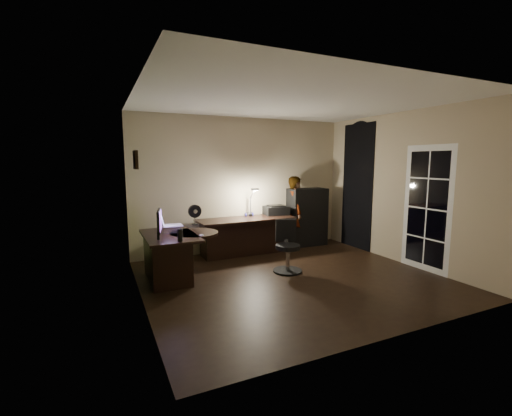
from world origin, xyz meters
name	(u,v)px	position (x,y,z in m)	size (l,w,h in m)	color
floor	(293,279)	(0.00, 0.00, -0.01)	(4.50, 4.00, 0.01)	black
ceiling	(295,101)	(0.00, 0.00, 2.71)	(4.50, 4.00, 0.01)	silver
wall_back	(243,185)	(0.00, 2.00, 1.35)	(4.50, 0.01, 2.70)	tan
wall_front	(399,210)	(0.00, -2.00, 1.35)	(4.50, 0.01, 2.70)	tan
wall_left	(138,200)	(-2.25, 0.00, 1.35)	(0.01, 4.00, 2.70)	tan
wall_right	(402,188)	(2.25, 0.00, 1.35)	(0.01, 4.00, 2.70)	tan
green_wall_overlay	(139,200)	(-2.24, 0.00, 1.35)	(0.00, 4.00, 2.70)	#485B27
arched_doorway	(357,187)	(2.24, 1.15, 1.30)	(0.01, 0.90, 2.60)	black
french_door	(427,209)	(2.24, -0.55, 1.05)	(0.02, 0.92, 2.10)	white
framed_picture	(136,160)	(-2.22, 0.45, 1.85)	(0.04, 0.30, 0.25)	black
desk_left	(170,257)	(-1.74, 0.78, 0.36)	(0.76, 1.24, 0.72)	black
desk_right	(246,236)	(-0.09, 1.63, 0.36)	(1.92, 0.67, 0.72)	black
cabinet	(307,217)	(1.42, 1.78, 0.62)	(0.83, 0.41, 1.24)	black
laptop_stand	(172,230)	(-1.68, 0.94, 0.75)	(0.27, 0.22, 0.11)	silver
laptop	(171,218)	(-1.68, 0.94, 0.94)	(0.35, 0.33, 0.24)	silver
monitor	(158,230)	(-1.96, 0.49, 0.86)	(0.10, 0.49, 0.33)	black
mouse	(202,235)	(-1.31, 0.49, 0.72)	(0.07, 0.10, 0.04)	silver
phone	(212,233)	(-1.10, 0.66, 0.70)	(0.06, 0.13, 0.01)	black
pen	(197,233)	(-1.32, 0.78, 0.70)	(0.01, 0.15, 0.01)	black
speaker	(180,236)	(-1.69, 0.26, 0.80)	(0.08, 0.08, 0.20)	black
notepad	(174,240)	(-1.75, 0.44, 0.70)	(0.17, 0.23, 0.01)	silver
desk_fan	(195,215)	(-1.17, 1.45, 0.89)	(0.23, 0.13, 0.36)	black
headphones	(249,214)	(0.08, 1.89, 0.75)	(0.19, 0.08, 0.09)	#2925A0
printer	(276,210)	(0.65, 1.79, 0.81)	(0.48, 0.37, 0.21)	black
desk_lamp	(251,201)	(0.09, 1.83, 1.02)	(0.15, 0.29, 0.63)	black
office_chair	(288,247)	(0.10, 0.33, 0.43)	(0.48, 0.48, 0.86)	black
person	(296,212)	(1.13, 1.78, 0.76)	(0.54, 0.36, 1.52)	#D8A88C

